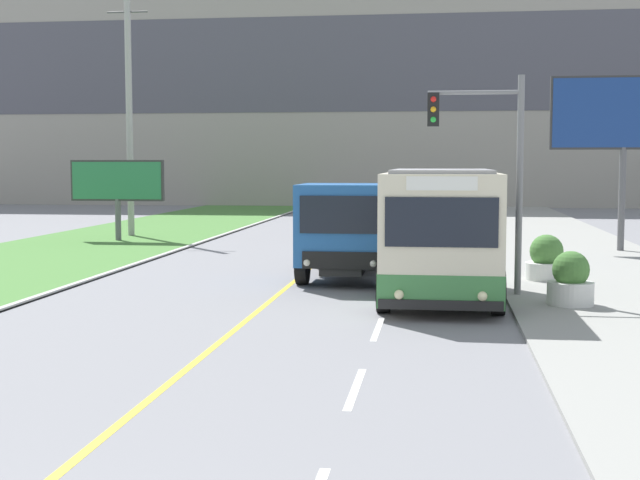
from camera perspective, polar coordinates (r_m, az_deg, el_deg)
name	(u,v)px	position (r m, az deg, el deg)	size (l,w,h in m)	color
apartment_block_background	(390,75)	(69.43, 4.47, 10.46)	(80.00, 8.04, 19.75)	gray
city_bus	(441,236)	(20.66, 7.75, 0.26)	(2.72, 5.42, 3.09)	beige
dump_truck	(348,232)	(24.55, 1.82, 0.53)	(2.53, 6.66, 2.67)	black
car_distant	(382,224)	(37.26, 4.01, 1.04)	(1.80, 4.30, 1.45)	black
utility_pole_far	(129,109)	(40.15, -12.12, 8.22)	(1.80, 0.28, 11.06)	#9E9E99
traffic_light_mast	(491,156)	(21.74, 10.86, 5.31)	(2.28, 0.32, 5.31)	slate
billboard_large	(624,119)	(33.75, 18.89, 7.36)	(5.17, 0.24, 6.32)	#59595B
billboard_small	(117,183)	(37.72, -12.84, 3.57)	(3.95, 0.24, 3.34)	#59595B
planter_round_near	(571,281)	(20.60, 15.75, -2.56)	(1.03, 1.03, 1.21)	silver
planter_round_second	(546,260)	(24.82, 14.29, -1.25)	(1.13, 1.13, 1.23)	silver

